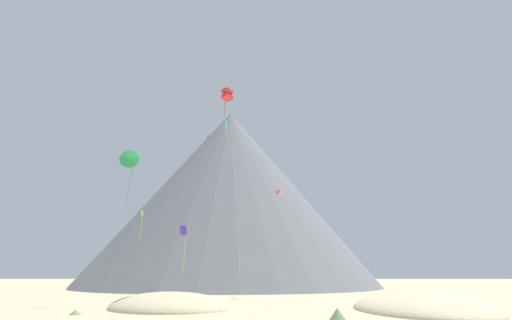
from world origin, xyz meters
TOP-DOWN VIEW (x-y plane):
  - dune_foreground_left at (-6.92, 17.82)m, footprint 18.35×19.48m
  - dune_foreground_right at (19.68, 15.44)m, footprint 14.00×23.04m
  - bush_low_patch at (-14.33, 10.47)m, footprint 1.66×1.66m
  - bush_scatter_east at (9.32, 5.28)m, footprint 1.97×1.97m
  - rock_massif at (-5.73, 83.14)m, footprint 105.26×105.26m
  - kite_red_high at (-1.25, 21.20)m, footprint 1.65×1.65m
  - kite_cyan_high at (-3.91, 53.93)m, footprint 0.43×0.89m
  - kite_green_mid at (-13.80, 22.64)m, footprint 2.60×1.26m
  - kite_indigo_low at (-5.77, 18.75)m, footprint 0.89×0.35m
  - kite_lime_low at (-14.20, 32.20)m, footprint 0.17×0.65m
  - kite_pink_mid at (5.98, 39.45)m, footprint 1.09×1.06m

SIDE VIEW (x-z plane):
  - dune_foreground_left at x=-6.92m, z-range -1.77..1.77m
  - dune_foreground_right at x=19.68m, z-range -1.74..1.74m
  - bush_low_patch at x=-14.33m, z-range 0.00..0.45m
  - bush_scatter_east at x=9.32m, z-range 0.00..1.04m
  - kite_indigo_low at x=-5.77m, z-range 4.80..10.23m
  - kite_lime_low at x=-14.20m, z-range 9.05..13.31m
  - kite_pink_mid at x=5.98m, z-range 15.88..16.89m
  - kite_green_mid at x=-13.80m, z-range 14.50..21.39m
  - rock_massif at x=-5.73m, z-range -0.37..44.92m
  - kite_red_high at x=-1.25m, z-range 24.26..27.91m
  - kite_cyan_high at x=-3.91m, z-range 30.31..34.41m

